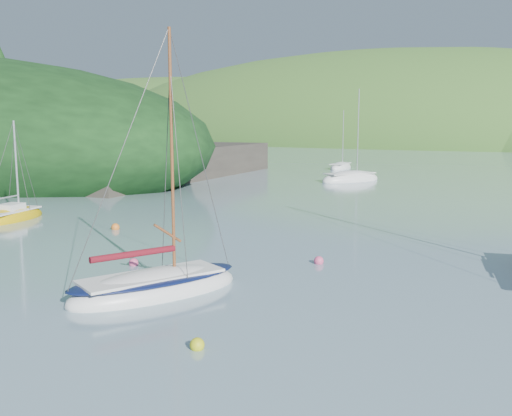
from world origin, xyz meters
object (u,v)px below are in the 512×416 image
Objects in this scene: daysailer_white at (155,288)px; distant_sloop_a at (351,180)px; sailboat_yellow at (13,217)px; distant_sloop_c at (341,168)px.

distant_sloop_a is (-11.16, 41.31, -0.05)m from daysailer_white.
sailboat_yellow is 0.66× the size of distant_sloop_a.
distant_sloop_a is at bearing 58.89° from sailboat_yellow.
distant_sloop_c is (-8.14, 14.54, -0.02)m from distant_sloop_a.
sailboat_yellow is (-18.99, 6.59, -0.06)m from daysailer_white.
distant_sloop_c is at bearing 71.96° from sailboat_yellow.
daysailer_white is 1.47× the size of sailboat_yellow.
distant_sloop_a is 16.67m from distant_sloop_c.
daysailer_white is at bearing -50.82° from distant_sloop_a.
daysailer_white is at bearing -37.54° from sailboat_yellow.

